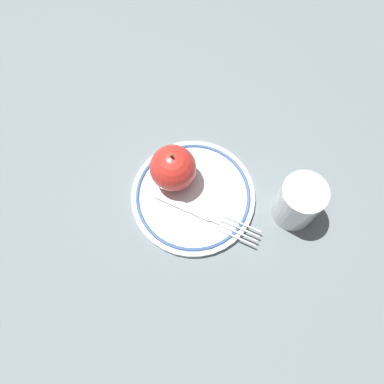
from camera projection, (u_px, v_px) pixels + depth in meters
ground_plane at (203, 202)px, 0.61m from camera, size 2.00×2.00×0.00m
plate at (192, 198)px, 0.61m from camera, size 0.20×0.20×0.01m
apple_red_whole at (173, 168)px, 0.58m from camera, size 0.07×0.07×0.08m
fork at (203, 215)px, 0.59m from camera, size 0.03×0.18×0.00m
drinking_glass at (298, 202)px, 0.57m from camera, size 0.07×0.07×0.09m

